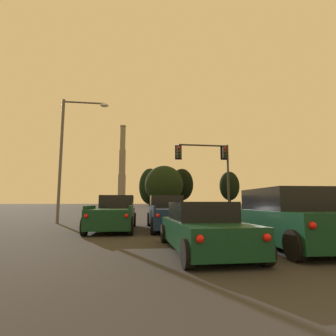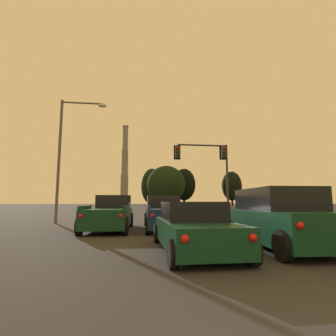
% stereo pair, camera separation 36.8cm
% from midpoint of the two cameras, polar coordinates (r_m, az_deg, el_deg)
% --- Properties ---
extents(pickup_truck_center_lane_front, '(2.33, 5.55, 1.82)m').
position_cam_midpoint_polar(pickup_truck_center_lane_front, '(14.38, -0.60, -9.93)').
color(pickup_truck_center_lane_front, navy).
rests_on(pickup_truck_center_lane_front, ground_plane).
extents(sedan_center_lane_second, '(2.01, 4.71, 1.43)m').
position_cam_midpoint_polar(sedan_center_lane_second, '(7.92, 6.14, -12.83)').
color(sedan_center_lane_second, '#0F3823').
rests_on(sedan_center_lane_second, ground_plane).
extents(suv_right_lane_second, '(2.31, 4.98, 1.86)m').
position_cam_midpoint_polar(suv_right_lane_second, '(9.27, 23.34, -10.06)').
color(suv_right_lane_second, '#0F3823').
rests_on(suv_right_lane_second, ground_plane).
extents(pickup_truck_left_lane_front, '(2.41, 5.58, 1.82)m').
position_cam_midpoint_polar(pickup_truck_left_lane_front, '(14.32, -12.36, -9.76)').
color(pickup_truck_left_lane_front, '#0F3823').
rests_on(pickup_truck_left_lane_front, ground_plane).
extents(traffic_light_overhead_right, '(4.81, 0.50, 6.40)m').
position_cam_midpoint_polar(traffic_light_overhead_right, '(22.77, 8.93, 1.30)').
color(traffic_light_overhead_right, '#2D2D30').
rests_on(traffic_light_overhead_right, ground_plane).
extents(street_lamp, '(3.28, 0.36, 8.77)m').
position_cam_midpoint_polar(street_lamp, '(19.90, -21.29, 4.49)').
color(street_lamp, '#56565B').
rests_on(street_lamp, ground_plane).
extents(smokestack, '(7.37, 7.37, 49.31)m').
position_cam_midpoint_polar(smokestack, '(162.97, -10.05, -1.10)').
color(smokestack, slate).
rests_on(smokestack, ground_plane).
extents(treeline_right_mid, '(8.76, 7.88, 14.39)m').
position_cam_midpoint_polar(treeline_right_mid, '(100.89, 2.94, -3.61)').
color(treeline_right_mid, black).
rests_on(treeline_right_mid, ground_plane).
extents(treeline_center_right, '(7.86, 7.08, 13.64)m').
position_cam_midpoint_polar(treeline_center_right, '(106.52, 13.13, -3.83)').
color(treeline_center_right, black).
rests_on(treeline_center_right, ground_plane).
extents(treeline_far_left, '(8.18, 7.36, 14.25)m').
position_cam_midpoint_polar(treeline_far_left, '(99.13, -4.06, -4.00)').
color(treeline_far_left, black).
rests_on(treeline_far_left, ground_plane).
extents(treeline_center_left, '(13.35, 12.02, 14.17)m').
position_cam_midpoint_polar(treeline_center_left, '(91.06, -0.97, -3.67)').
color(treeline_center_left, black).
rests_on(treeline_center_left, ground_plane).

